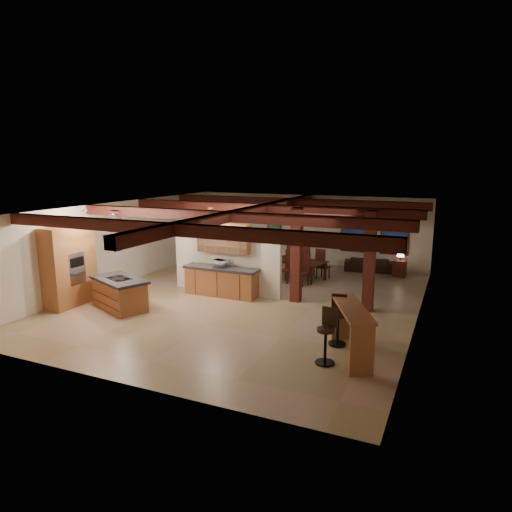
# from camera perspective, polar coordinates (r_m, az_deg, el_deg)

# --- Properties ---
(ground) EXTENTS (12.00, 12.00, 0.00)m
(ground) POSITION_cam_1_polar(r_m,az_deg,el_deg) (14.35, -0.99, -5.52)
(ground) COLOR tan
(ground) RESTS_ON ground
(room_walls) EXTENTS (12.00, 12.00, 12.00)m
(room_walls) POSITION_cam_1_polar(r_m,az_deg,el_deg) (13.93, -1.02, 1.50)
(room_walls) COLOR silver
(room_walls) RESTS_ON ground
(ceiling_beams) EXTENTS (10.00, 12.00, 0.28)m
(ceiling_beams) POSITION_cam_1_polar(r_m,az_deg,el_deg) (13.79, -1.03, 5.51)
(ceiling_beams) COLOR #3D150F
(ceiling_beams) RESTS_ON room_walls
(timber_posts) EXTENTS (2.50, 0.30, 2.90)m
(timber_posts) POSITION_cam_1_polar(r_m,az_deg,el_deg) (13.56, 9.51, 1.00)
(timber_posts) COLOR #3D150F
(timber_posts) RESTS_ON ground
(partition_wall) EXTENTS (3.80, 0.18, 2.20)m
(partition_wall) POSITION_cam_1_polar(r_m,az_deg,el_deg) (14.93, -3.68, -0.49)
(partition_wall) COLOR silver
(partition_wall) RESTS_ON ground
(pantry_cabinet) EXTENTS (0.67, 1.60, 2.40)m
(pantry_cabinet) POSITION_cam_1_polar(r_m,az_deg,el_deg) (14.67, -22.31, -1.17)
(pantry_cabinet) COLOR brown
(pantry_cabinet) RESTS_ON ground
(back_counter) EXTENTS (2.50, 0.66, 0.94)m
(back_counter) POSITION_cam_1_polar(r_m,az_deg,el_deg) (14.74, -4.35, -3.16)
(back_counter) COLOR brown
(back_counter) RESTS_ON ground
(upper_display_cabinet) EXTENTS (1.80, 0.36, 0.95)m
(upper_display_cabinet) POSITION_cam_1_polar(r_m,az_deg,el_deg) (14.63, -4.06, 2.24)
(upper_display_cabinet) COLOR brown
(upper_display_cabinet) RESTS_ON partition_wall
(range_hood) EXTENTS (1.10, 1.10, 1.40)m
(range_hood) POSITION_cam_1_polar(r_m,az_deg,el_deg) (13.66, -16.97, 0.81)
(range_hood) COLOR silver
(range_hood) RESTS_ON room_walls
(back_windows) EXTENTS (2.70, 0.07, 1.70)m
(back_windows) POSITION_cam_1_polar(r_m,az_deg,el_deg) (18.80, 14.57, 2.88)
(back_windows) COLOR #3D150F
(back_windows) RESTS_ON room_walls
(framed_art) EXTENTS (0.65, 0.05, 0.85)m
(framed_art) POSITION_cam_1_polar(r_m,az_deg,el_deg) (19.92, 2.30, 4.29)
(framed_art) COLOR #3D150F
(framed_art) RESTS_ON room_walls
(recessed_cans) EXTENTS (3.16, 2.46, 0.03)m
(recessed_cans) POSITION_cam_1_polar(r_m,az_deg,el_deg) (13.47, -14.46, 5.48)
(recessed_cans) COLOR silver
(recessed_cans) RESTS_ON room_walls
(kitchen_island) EXTENTS (2.12, 1.66, 0.94)m
(kitchen_island) POSITION_cam_1_polar(r_m,az_deg,el_deg) (13.95, -16.66, -4.49)
(kitchen_island) COLOR brown
(kitchen_island) RESTS_ON ground
(dining_table) EXTENTS (2.21, 1.63, 0.70)m
(dining_table) POSITION_cam_1_polar(r_m,az_deg,el_deg) (16.90, 5.23, -1.71)
(dining_table) COLOR #411E10
(dining_table) RESTS_ON ground
(sofa) EXTENTS (2.02, 1.06, 0.56)m
(sofa) POSITION_cam_1_polar(r_m,az_deg,el_deg) (18.61, 13.99, -1.00)
(sofa) COLOR black
(sofa) RESTS_ON ground
(microwave) EXTENTS (0.48, 0.40, 0.23)m
(microwave) POSITION_cam_1_polar(r_m,az_deg,el_deg) (14.63, -4.52, -0.94)
(microwave) COLOR silver
(microwave) RESTS_ON back_counter
(bar_counter) EXTENTS (1.40, 2.19, 1.14)m
(bar_counter) POSITION_cam_1_polar(r_m,az_deg,el_deg) (10.33, 11.84, -8.17)
(bar_counter) COLOR brown
(bar_counter) RESTS_ON ground
(side_table) EXTENTS (0.49, 0.49, 0.61)m
(side_table) POSITION_cam_1_polar(r_m,az_deg,el_deg) (18.09, 17.52, -1.47)
(side_table) COLOR #3D150F
(side_table) RESTS_ON ground
(table_lamp) EXTENTS (0.28, 0.28, 0.32)m
(table_lamp) POSITION_cam_1_polar(r_m,az_deg,el_deg) (17.98, 17.62, 0.19)
(table_lamp) COLOR black
(table_lamp) RESTS_ON side_table
(bar_stool_a) EXTENTS (0.42, 0.44, 1.20)m
(bar_stool_a) POSITION_cam_1_polar(r_m,az_deg,el_deg) (9.93, 8.81, -9.83)
(bar_stool_a) COLOR black
(bar_stool_a) RESTS_ON ground
(bar_stool_b) EXTENTS (0.42, 0.43, 1.19)m
(bar_stool_b) POSITION_cam_1_polar(r_m,az_deg,el_deg) (10.95, 10.24, -7.86)
(bar_stool_b) COLOR black
(bar_stool_b) RESTS_ON ground
(bar_stool_c) EXTENTS (0.40, 0.41, 1.14)m
(bar_stool_c) POSITION_cam_1_polar(r_m,az_deg,el_deg) (10.99, 10.17, -7.92)
(bar_stool_c) COLOR black
(bar_stool_c) RESTS_ON ground
(dining_chairs) EXTENTS (2.19, 2.19, 1.14)m
(dining_chairs) POSITION_cam_1_polar(r_m,az_deg,el_deg) (16.85, 5.24, -0.93)
(dining_chairs) COLOR #3D150F
(dining_chairs) RESTS_ON ground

